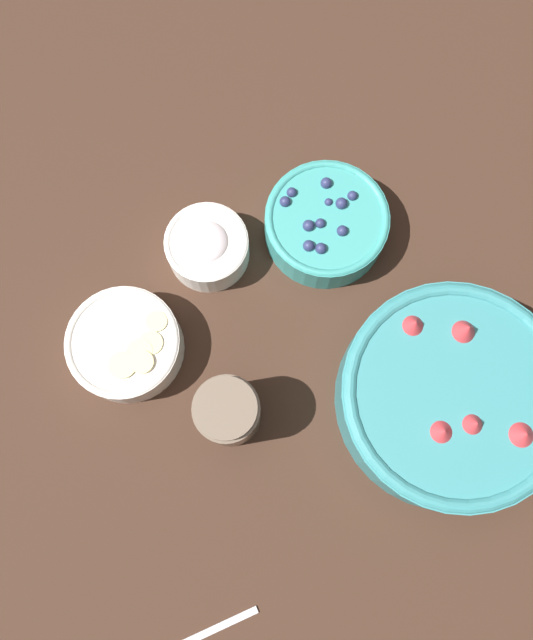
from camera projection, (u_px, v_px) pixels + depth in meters
ground_plane at (274, 380)px, 0.78m from camera, size 4.00×4.00×0.00m
bowl_strawberries at (451, 396)px, 0.73m from camera, size 0.26×0.26×0.10m
bowl_blueberries at (326, 223)px, 0.80m from camera, size 0.16×0.16×0.06m
bowl_bananas at (125, 345)px, 0.76m from camera, size 0.14×0.14×0.05m
bowl_cream at (207, 246)px, 0.79m from camera, size 0.11×0.11×0.06m
jar_chocolate at (228, 412)px, 0.73m from camera, size 0.08×0.08×0.10m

